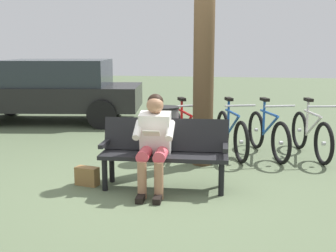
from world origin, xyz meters
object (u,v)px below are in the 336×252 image
at_px(tree_trunk, 204,63).
at_px(litter_bin, 166,133).
at_px(bicycle_orange, 185,134).
at_px(person_reading, 154,138).
at_px(bicycle_green, 231,133).
at_px(handbag, 87,176).
at_px(bicycle_silver, 268,134).
at_px(bench, 165,148).
at_px(bicycle_blue, 311,135).
at_px(parked_car, 54,89).

relative_size(tree_trunk, litter_bin, 3.62).
relative_size(tree_trunk, bicycle_orange, 1.97).
distance_m(person_reading, bicycle_green, 2.16).
relative_size(handbag, bicycle_silver, 0.19).
bearing_deg(bench, tree_trunk, -111.14).
bearing_deg(person_reading, bicycle_blue, -139.13).
xyz_separation_m(person_reading, bicycle_blue, (-2.18, -2.07, -0.31)).
bearing_deg(bench, person_reading, 56.67).
height_order(bicycle_blue, bicycle_silver, same).
xyz_separation_m(person_reading, parked_car, (3.36, -4.40, 0.11)).
bearing_deg(handbag, person_reading, 177.35).
height_order(bicycle_blue, parked_car, parked_car).
xyz_separation_m(bench, bicycle_orange, (-0.04, -1.62, -0.15)).
bearing_deg(handbag, bicycle_green, -133.47).
relative_size(person_reading, bicycle_green, 0.75).
bearing_deg(litter_bin, handbag, 61.15).
bearing_deg(tree_trunk, bicycle_silver, -145.80).
distance_m(person_reading, parked_car, 5.54).
distance_m(bicycle_silver, parked_car, 5.43).
height_order(bicycle_green, bicycle_orange, same).
height_order(handbag, litter_bin, litter_bin).
relative_size(tree_trunk, bicycle_blue, 1.86).
bearing_deg(parked_car, bicycle_orange, 134.77).
distance_m(handbag, parked_car, 5.05).
distance_m(person_reading, bicycle_blue, 3.02).
height_order(litter_bin, bicycle_green, bicycle_green).
height_order(handbag, bicycle_green, bicycle_green).
relative_size(bicycle_orange, parked_car, 0.35).
height_order(bicycle_silver, bicycle_green, same).
xyz_separation_m(person_reading, bicycle_orange, (-0.14, -1.79, -0.31)).
xyz_separation_m(handbag, bicycle_silver, (-2.39, -1.94, 0.24)).
xyz_separation_m(bench, bicycle_blue, (-2.08, -1.90, -0.15)).
relative_size(litter_bin, bicycle_orange, 0.54).
xyz_separation_m(person_reading, bicycle_green, (-0.90, -1.94, -0.31)).
bearing_deg(bicycle_orange, litter_bin, -62.37).
xyz_separation_m(handbag, bicycle_orange, (-1.04, -1.75, 0.24)).
height_order(person_reading, bicycle_orange, person_reading).
bearing_deg(bicycle_silver, parked_car, -136.07).
bearing_deg(bicycle_orange, bicycle_blue, 73.30).
distance_m(bicycle_silver, bicycle_orange, 1.36).
height_order(bench, parked_car, parked_car).
bearing_deg(parked_car, handbag, 110.94).
height_order(bicycle_silver, parked_car, parked_car).
xyz_separation_m(tree_trunk, parked_car, (3.84, -3.11, -0.76)).
bearing_deg(person_reading, bicycle_orange, -97.09).
distance_m(bench, bicycle_green, 1.94).
bearing_deg(litter_bin, bicycle_orange, -127.97).
bearing_deg(litter_bin, parked_car, -42.05).
bearing_deg(tree_trunk, bicycle_blue, -155.63).
bearing_deg(person_reading, litter_bin, -88.33).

